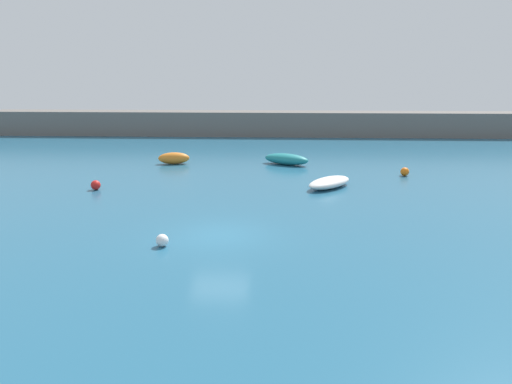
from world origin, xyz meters
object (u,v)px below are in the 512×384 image
Objects in this scene: rowboat_white_midwater at (286,159)px; dinghy_near_pier at (174,158)px; mooring_buoy_white at (162,240)px; mooring_buoy_orange at (405,172)px; mooring_buoy_red at (96,185)px; rowboat_blue_near at (329,182)px.

dinghy_near_pier reaches higher than rowboat_white_midwater.
mooring_buoy_orange is at bearing 47.40° from mooring_buoy_white.
mooring_buoy_orange is 19.82m from mooring_buoy_red.
mooring_buoy_red is 1.12× the size of mooring_buoy_white.
mooring_buoy_white is (6.14, -9.39, -0.03)m from mooring_buoy_red.
dinghy_near_pier is 4.78× the size of mooring_buoy_white.
rowboat_blue_near is 6.49m from mooring_buoy_orange.
mooring_buoy_orange is (16.29, -3.54, -0.15)m from dinghy_near_pier.
rowboat_white_midwater is at bearing 171.89° from dinghy_near_pier.
mooring_buoy_red is (-19.22, -4.84, 0.00)m from mooring_buoy_orange.
dinghy_near_pier is 16.67m from mooring_buoy_orange.
rowboat_blue_near is 13.91m from mooring_buoy_red.
rowboat_blue_near is at bearing 53.90° from mooring_buoy_white.
mooring_buoy_orange is at bearing 14.14° from mooring_buoy_red.
mooring_buoy_red reaches higher than mooring_buoy_orange.
rowboat_white_midwater is 8.44m from dinghy_near_pier.
rowboat_white_midwater is 1.01× the size of rowboat_blue_near.
dinghy_near_pier is 8.88m from mooring_buoy_red.
dinghy_near_pier is 4.29× the size of mooring_buoy_orange.
dinghy_near_pier is (-10.93, 7.18, 0.12)m from rowboat_blue_near.
rowboat_white_midwater reaches higher than mooring_buoy_red.
dinghy_near_pier is at bearing 70.73° from mooring_buoy_red.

